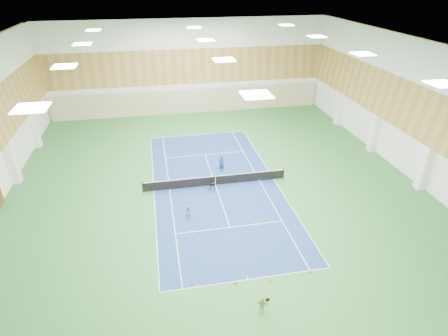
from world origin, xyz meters
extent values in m
plane|color=#2F6E33|center=(0.00, 0.00, 0.00)|extent=(40.00, 40.00, 0.00)
cube|color=navy|center=(0.00, 0.00, 0.01)|extent=(10.97, 23.77, 0.01)
cube|color=#C6B793|center=(0.00, 19.75, 1.60)|extent=(35.40, 0.16, 3.20)
imported|color=navy|center=(1.01, 2.51, 0.83)|extent=(0.71, 0.59, 1.67)
imported|color=gray|center=(-2.92, -4.64, 0.57)|extent=(0.56, 0.44, 1.14)
imported|color=tan|center=(0.11, -14.48, 0.55)|extent=(0.70, 0.50, 1.10)
cone|color=orange|center=(-3.15, -6.04, 0.13)|extent=(0.23, 0.23, 0.25)
cone|color=#F2500C|center=(-0.70, -6.65, 0.10)|extent=(0.18, 0.18, 0.20)
cone|color=red|center=(1.75, -6.19, 0.10)|extent=(0.18, 0.18, 0.20)
cone|color=orange|center=(2.92, -5.90, 0.12)|extent=(0.22, 0.22, 0.25)
cone|color=#D6430B|center=(-3.49, -11.66, 0.12)|extent=(0.22, 0.22, 0.24)
cone|color=#E94B0C|center=(-0.84, -12.07, 0.12)|extent=(0.22, 0.22, 0.24)
cone|color=#DD580B|center=(1.30, -12.32, 0.10)|extent=(0.19, 0.19, 0.21)
cone|color=#EB3D0C|center=(4.06, -12.05, 0.10)|extent=(0.18, 0.18, 0.19)
camera|label=1|loc=(-4.84, -28.67, 17.14)|focal=30.00mm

